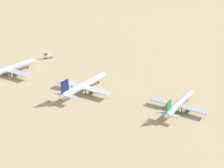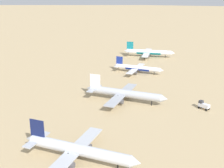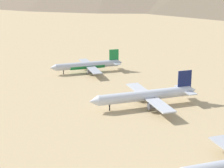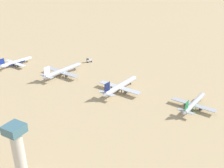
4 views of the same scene
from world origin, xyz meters
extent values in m
plane|color=tan|center=(0.00, 0.00, 0.00)|extent=(1800.00, 1800.00, 0.00)
cylinder|color=silver|center=(0.13, -53.38, 4.24)|extent=(36.55, 8.43, 3.84)
cone|color=silver|center=(19.76, -55.89, 4.24)|extent=(3.68, 4.14, 3.76)
cone|color=silver|center=(-19.31, -50.89, 4.24)|extent=(3.24, 3.79, 3.45)
cube|color=#141E51|center=(-15.70, -51.35, 8.74)|extent=(5.55, 1.06, 7.07)
cube|color=#B6BBC5|center=(-16.30, -51.27, 4.63)|extent=(4.75, 12.43, 0.36)
cube|color=#B6BBC5|center=(-1.38, -53.19, 3.57)|extent=(9.37, 34.70, 0.45)
cylinder|color=#4C4C54|center=(0.20, -47.28, 2.18)|extent=(4.50, 2.84, 2.32)
cylinder|color=#4C4C54|center=(-1.35, -59.30, 2.18)|extent=(4.50, 2.84, 2.32)
cylinder|color=black|center=(13.83, -55.13, 1.93)|extent=(0.44, 0.44, 3.86)
cylinder|color=black|center=(-2.04, -50.45, 1.93)|extent=(0.44, 0.44, 3.86)
cylinder|color=black|center=(-2.71, -55.66, 1.93)|extent=(0.44, 0.44, 3.86)
cylinder|color=#B2B7C1|center=(3.47, 3.00, 4.36)|extent=(37.57, 8.79, 3.94)
cone|color=#B2B7C1|center=(23.65, 0.34, 4.36)|extent=(3.80, 4.27, 3.87)
cone|color=#B2B7C1|center=(-16.49, 5.63, 4.36)|extent=(3.35, 3.90, 3.55)
cube|color=white|center=(-12.79, 5.14, 8.98)|extent=(5.71, 1.11, 7.27)
cube|color=#A4A8B2|center=(-13.41, 5.22, 4.75)|extent=(4.92, 12.78, 0.37)
cube|color=#A4A8B2|center=(1.93, 3.20, 3.67)|extent=(9.75, 35.67, 0.47)
cylinder|color=#4C4C54|center=(3.56, 9.27, 2.24)|extent=(4.63, 2.94, 2.39)
cylinder|color=#4C4C54|center=(1.94, -3.08, 2.24)|extent=(4.63, 2.94, 2.39)
cylinder|color=black|center=(17.55, 1.14, 1.98)|extent=(0.46, 0.46, 3.97)
cylinder|color=black|center=(1.25, 6.01, 1.98)|extent=(0.46, 0.46, 3.97)
cylinder|color=black|center=(0.55, 0.66, 1.98)|extent=(0.46, 0.46, 3.97)
cylinder|color=white|center=(1.03, 56.39, 3.55)|extent=(30.58, 7.63, 3.21)
cone|color=white|center=(17.43, 53.97, 3.55)|extent=(3.14, 3.51, 3.15)
cone|color=white|center=(-15.19, 58.79, 3.55)|extent=(2.76, 3.21, 2.89)
cube|color=navy|center=(-12.18, 58.35, 7.31)|extent=(4.64, 0.97, 5.92)
cube|color=silver|center=(-12.68, 58.42, 3.87)|extent=(4.16, 10.43, 0.30)
cube|color=silver|center=(-0.22, 56.58, 2.99)|extent=(8.39, 29.05, 0.38)
cylinder|color=#4C4C54|center=(1.19, 61.50, 1.83)|extent=(3.80, 2.44, 1.94)
cylinder|color=#4C4C54|center=(-0.29, 51.46, 1.83)|extent=(3.80, 2.44, 1.94)
cylinder|color=black|center=(12.48, 54.70, 1.61)|extent=(0.37, 0.37, 3.23)
cylinder|color=black|center=(-0.73, 58.87, 1.61)|extent=(0.37, 0.37, 3.23)
cylinder|color=black|center=(-1.38, 54.53, 1.61)|extent=(0.37, 0.37, 3.23)
cylinder|color=navy|center=(1.03, 56.39, 3.31)|extent=(17.03, 5.63, 3.22)
cylinder|color=white|center=(1.81, 106.58, 4.25)|extent=(36.52, 4.95, 3.84)
cone|color=white|center=(21.64, 107.18, 4.25)|extent=(3.35, 3.86, 3.77)
cone|color=white|center=(-17.80, 105.98, 4.25)|extent=(2.94, 3.54, 3.46)
cube|color=#14727F|center=(-14.16, 106.09, 8.75)|extent=(5.57, 0.52, 7.08)
cube|color=silver|center=(-14.77, 106.08, 4.63)|extent=(3.60, 12.23, 0.36)
cube|color=silver|center=(0.30, 106.53, 3.58)|extent=(6.10, 34.54, 0.46)
cylinder|color=#4C4C54|center=(0.92, 112.63, 2.19)|extent=(4.32, 2.45, 2.33)
cylinder|color=#4C4C54|center=(1.29, 100.49, 2.19)|extent=(4.32, 2.45, 2.33)
cylinder|color=black|center=(15.65, 107.00, 1.93)|extent=(0.45, 0.45, 3.87)
cylinder|color=black|center=(-0.79, 109.13, 1.93)|extent=(0.45, 0.45, 3.87)
cylinder|color=black|center=(-0.63, 103.87, 1.93)|extent=(0.45, 0.45, 3.87)
cylinder|color=#14727F|center=(1.81, 106.58, 3.96)|extent=(20.14, 4.46, 3.85)
cube|color=silver|center=(42.27, 2.62, 1.95)|extent=(5.61, 4.77, 1.70)
cube|color=#333338|center=(40.85, 3.55, 3.35)|extent=(2.64, 2.72, 1.10)
cylinder|color=black|center=(39.99, 2.73, 0.55)|extent=(1.11, 0.89, 1.10)
cylinder|color=black|center=(41.24, 4.66, 0.55)|extent=(1.11, 0.89, 1.10)
cylinder|color=black|center=(43.30, 0.58, 0.55)|extent=(1.11, 0.89, 1.10)
cylinder|color=black|center=(44.55, 2.50, 0.55)|extent=(1.11, 0.89, 1.10)
camera|label=1|loc=(-129.76, -131.23, 66.92)|focal=47.40mm
camera|label=2|loc=(31.81, -131.62, 54.90)|focal=46.37mm
camera|label=3|loc=(74.17, 69.53, 52.93)|focal=66.13mm
camera|label=4|loc=(-148.43, -129.28, 80.67)|focal=40.39mm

